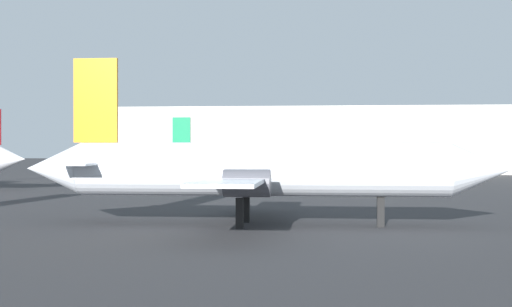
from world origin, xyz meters
The scene contains 3 objects.
airplane_distant centered at (-1.19, 37.37, 3.58)m, with size 30.74×21.37×10.70m.
airplane_far_right centered at (-5.88, 86.29, 3.13)m, with size 29.52×22.03×9.08m.
terminal_building centered at (3.89, 131.53, 6.33)m, with size 85.42×18.87×12.66m, color beige.
Camera 1 is at (3.00, -6.26, 4.95)m, focal length 48.75 mm.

